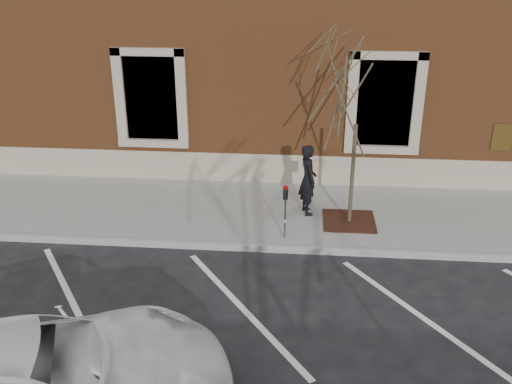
# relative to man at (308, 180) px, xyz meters

# --- Properties ---
(ground) EXTENTS (120.00, 120.00, 0.00)m
(ground) POSITION_rel_man_xyz_m (-1.13, -1.67, -1.00)
(ground) COLOR #28282B
(ground) RESTS_ON ground
(sidewalk_near) EXTENTS (40.00, 3.50, 0.15)m
(sidewalk_near) POSITION_rel_man_xyz_m (-1.13, 0.08, -0.93)
(sidewalk_near) COLOR #9D9B94
(sidewalk_near) RESTS_ON ground
(curb_near) EXTENTS (40.00, 0.12, 0.15)m
(curb_near) POSITION_rel_man_xyz_m (-1.13, -1.72, -0.93)
(curb_near) COLOR #9E9E99
(curb_near) RESTS_ON ground
(parking_stripes) EXTENTS (28.00, 4.40, 0.01)m
(parking_stripes) POSITION_rel_man_xyz_m (-1.13, -3.87, -1.00)
(parking_stripes) COLOR silver
(parking_stripes) RESTS_ON ground
(building_civic) EXTENTS (40.00, 8.62, 8.00)m
(building_civic) POSITION_rel_man_xyz_m (-1.13, 6.07, 2.99)
(building_civic) COLOR brown
(building_civic) RESTS_ON ground
(man) EXTENTS (0.57, 0.71, 1.70)m
(man) POSITION_rel_man_xyz_m (0.00, 0.00, 0.00)
(man) COLOR black
(man) RESTS_ON sidewalk_near
(parking_meter) EXTENTS (0.11, 0.09, 1.23)m
(parking_meter) POSITION_rel_man_xyz_m (-0.47, -1.35, 0.00)
(parking_meter) COLOR #595B60
(parking_meter) RESTS_ON sidewalk_near
(tree_grate) EXTENTS (1.20, 1.20, 0.03)m
(tree_grate) POSITION_rel_man_xyz_m (0.99, -0.41, -0.84)
(tree_grate) COLOR #3C1F13
(tree_grate) RESTS_ON sidewalk_near
(sapling) EXTENTS (2.55, 2.55, 4.25)m
(sapling) POSITION_rel_man_xyz_m (0.99, -0.41, 2.12)
(sapling) COLOR #483E2B
(sapling) RESTS_ON sidewalk_near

